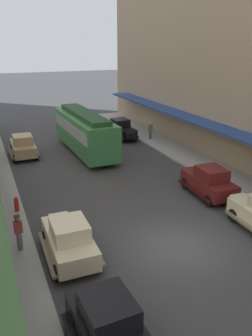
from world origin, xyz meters
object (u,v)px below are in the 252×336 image
object	(u,v)px
parked_car_1	(209,181)
parked_car_3	(111,329)
parked_car_4	(23,145)
streetcar	(85,131)
fire_hydrant	(16,204)
parked_car_6	(69,238)
parked_car_2	(121,129)
pedestrian_0	(150,130)
pedestrian_1	(19,232)

from	to	relation	value
parked_car_1	parked_car_3	world-z (taller)	same
parked_car_4	parked_car_1	bearing A→B (deg)	-52.50
parked_car_1	parked_car_4	distance (m)	15.31
streetcar	fire_hydrant	size ratio (longest dim) A/B	11.78
parked_car_6	parked_car_2	bearing A→B (deg)	61.37
parked_car_6	pedestrian_0	world-z (taller)	parked_car_6
parked_car_6	streetcar	bearing A→B (deg)	70.80
parked_car_4	parked_car_2	bearing A→B (deg)	13.16
pedestrian_0	pedestrian_1	world-z (taller)	pedestrian_1
fire_hydrant	parked_car_2	bearing A→B (deg)	47.78
parked_car_2	parked_car_3	world-z (taller)	same
parked_car_3	pedestrian_1	distance (m)	6.82
fire_hydrant	parked_car_4	bearing A→B (deg)	80.57
parked_car_3	parked_car_4	size ratio (longest dim) A/B	1.01
streetcar	fire_hydrant	bearing A→B (deg)	-125.86
parked_car_2	parked_car_4	bearing A→B (deg)	-166.84
parked_car_6	pedestrian_0	distance (m)	19.49
parked_car_2	parked_car_3	distance (m)	24.72
parked_car_1	fire_hydrant	bearing A→B (deg)	169.27
parked_car_2	fire_hydrant	bearing A→B (deg)	-132.22
parked_car_4	pedestrian_1	bearing A→B (deg)	-98.03
parked_car_1	parked_car_4	world-z (taller)	same
parked_car_2	parked_car_6	xyz separation A→B (m)	(-9.51, -17.43, 0.00)
parked_car_3	pedestrian_1	world-z (taller)	parked_car_3
parked_car_2	fire_hydrant	distance (m)	16.58
pedestrian_0	parked_car_1	bearing A→B (deg)	-100.66
parked_car_3	parked_car_4	distance (m)	20.56
parked_car_2	parked_car_4	world-z (taller)	same
fire_hydrant	pedestrian_0	bearing A→B (deg)	37.98
pedestrian_1	fire_hydrant	bearing A→B (deg)	85.62
parked_car_1	fire_hydrant	size ratio (longest dim) A/B	5.27
parked_car_6	fire_hydrant	distance (m)	5.42
parked_car_1	parked_car_6	xyz separation A→B (m)	(-9.36, -3.07, 0.00)
parked_car_1	parked_car_3	xyz separation A→B (m)	(-9.46, -8.41, 0.00)
streetcar	parked_car_2	bearing A→B (deg)	34.71
parked_car_1	pedestrian_0	size ratio (longest dim) A/B	2.63
parked_car_2	parked_car_6	bearing A→B (deg)	-118.63
parked_car_3	parked_car_4	xyz separation A→B (m)	(0.14, 20.56, 0.00)
parked_car_6	streetcar	size ratio (longest dim) A/B	0.44
parked_car_6	streetcar	xyz separation A→B (m)	(4.98, 14.29, 0.96)
pedestrian_0	streetcar	bearing A→B (deg)	-169.20
parked_car_3	pedestrian_1	size ratio (longest dim) A/B	2.58
pedestrian_1	parked_car_6	bearing A→B (deg)	-32.60
parked_car_6	parked_car_1	bearing A→B (deg)	18.16
parked_car_1	streetcar	world-z (taller)	streetcar
parked_car_3	parked_car_4	world-z (taller)	same
parked_car_3	streetcar	distance (m)	20.29
parked_car_4	parked_car_6	distance (m)	15.22
parked_car_6	fire_hydrant	world-z (taller)	parked_car_6
parked_car_4	pedestrian_0	xyz separation A→B (m)	(11.67, 0.36, 0.05)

